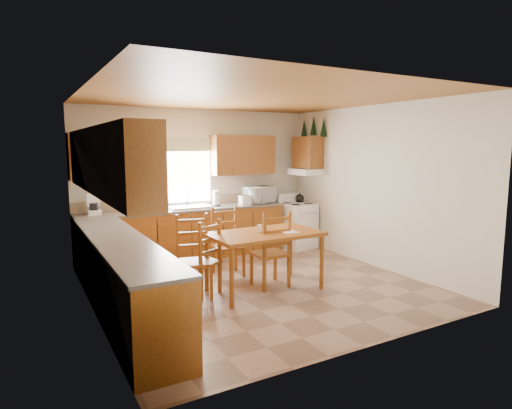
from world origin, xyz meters
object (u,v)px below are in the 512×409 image
stove (297,226)px  chair_far_left (194,257)px  chair_near_left (201,257)px  chair_far_right (228,242)px  microwave (260,195)px  dining_table (264,261)px  chair_near_right (270,249)px

stove → chair_far_left: 3.31m
chair_near_left → chair_far_right: 0.93m
microwave → chair_near_left: size_ratio=0.52×
chair_far_left → dining_table: bearing=1.0°
chair_near_left → chair_near_right: size_ratio=0.93×
stove → chair_far_right: 2.27m
dining_table → chair_far_left: size_ratio=1.42×
stove → chair_far_right: chair_far_right is taller
stove → chair_near_right: (-1.73, -1.80, 0.12)m
dining_table → chair_far_right: size_ratio=1.47×
stove → dining_table: stove is taller
chair_near_left → dining_table: bearing=137.2°
stove → chair_near_left: size_ratio=0.85×
microwave → chair_near_left: 2.82m
chair_near_right → dining_table: bearing=35.8°
stove → chair_near_left: bearing=-154.8°
microwave → dining_table: bearing=-132.2°
chair_near_left → stove: bearing=-173.4°
microwave → chair_far_left: microwave is taller
dining_table → chair_near_right: bearing=33.8°
dining_table → chair_near_right: chair_near_right is taller
dining_table → chair_near_left: chair_near_left is taller
microwave → chair_near_right: 2.36m
stove → dining_table: (-1.89, -1.91, -0.02)m
stove → chair_near_right: bearing=-139.5°
chair_near_left → chair_far_right: bearing=-163.4°
chair_far_left → stove: bearing=44.8°
chair_near_left → chair_far_right: (0.70, 0.61, 0.01)m
dining_table → chair_far_left: chair_far_left is taller
stove → dining_table: size_ratio=0.56×
microwave → chair_far_right: (-1.30, -1.29, -0.55)m
dining_table → chair_near_left: size_ratio=1.50×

